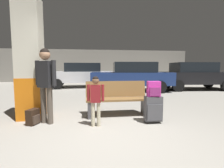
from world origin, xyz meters
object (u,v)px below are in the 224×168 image
Objects in this scene: structural_pillar at (30,60)px; adult at (46,78)px; suitcase at (153,109)px; child at (96,96)px; parked_car_far at (80,74)px; bench at (117,99)px; backpack_bright at (154,89)px; parked_car_near at (132,76)px; parked_car_side at (194,75)px; backpack_dark_floor at (33,117)px.

structural_pillar is 1.74× the size of adult.
child is at bearing -178.01° from suitcase.
child is at bearing -85.52° from parked_car_far.
bench is 4.71× the size of backpack_bright.
structural_pillar reaches higher than parked_car_far.
child is 0.25× the size of parked_car_far.
structural_pillar reaches higher than backpack_bright.
adult is at bearing -123.72° from parked_car_near.
child reaches higher than suitcase.
bench is 2.65× the size of suitcase.
adult is 0.40× the size of parked_car_far.
parked_car_side is (4.49, 5.27, 0.03)m from backpack_bright.
backpack_bright is 0.08× the size of parked_car_far.
structural_pillar is 2.35m from bench.
adult is (-2.37, 0.32, 0.71)m from suitcase.
parked_car_near is (0.84, 5.12, 0.48)m from suitcase.
adult is 8.46m from parked_car_side.
backpack_bright is (2.83, -0.80, -0.66)m from structural_pillar.
adult reaches higher than backpack_dark_floor.
structural_pillar is at bearing 151.10° from child.
parked_car_far is at bearing 85.98° from adult.
adult is at bearing 8.54° from backpack_dark_floor.
parked_car_far is at bearing 104.32° from backpack_bright.
child is 0.64× the size of adult.
backpack_dark_floor is (-2.65, 0.27, -0.15)m from suitcase.
backpack_bright is 2.40m from adult.
structural_pillar is at bearing 164.17° from backpack_bright.
backpack_dark_floor is 0.08× the size of parked_car_near.
parked_car_far is at bearing 100.02° from bench.
child is at bearing -112.46° from parked_car_near.
bench is 2.02m from backpack_dark_floor.
backpack_dark_floor is at bearing -125.78° from parked_car_near.
bench is 1.01m from suitcase.
parked_car_near is at bearing 80.67° from suitcase.
bench is 0.38× the size of parked_car_far.
child is 0.25× the size of parked_car_side.
parked_car_side reaches higher than bench.
structural_pillar is 1.38m from backpack_dark_floor.
parked_car_far is (0.49, 7.02, -0.22)m from adult.
adult is 7.04m from parked_car_far.
backpack_dark_floor is at bearing -71.85° from structural_pillar.
parked_car_near is (2.71, -2.21, 0.00)m from parked_car_far.
suitcase is 5.21m from parked_car_near.
bench is 0.99m from child.
structural_pillar is 0.78m from adult.
parked_car_side reaches higher than child.
bench is (2.12, -0.08, -0.99)m from structural_pillar.
bench is 0.96× the size of adult.
parked_car_side is at bearing 31.42° from structural_pillar.
child is 1.48m from backpack_dark_floor.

